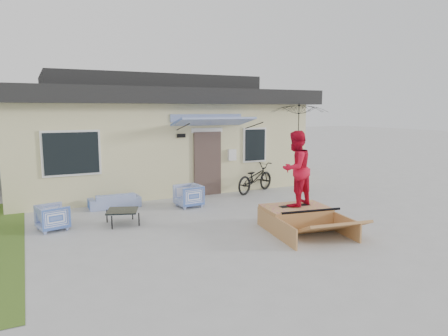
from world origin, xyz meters
name	(u,v)px	position (x,y,z in m)	size (l,w,h in m)	color
ground	(247,236)	(0.00, 0.00, 0.00)	(90.00, 90.00, 0.00)	#ABABAA
house	(148,132)	(0.00, 7.99, 1.94)	(10.80, 8.49, 4.10)	beige
loveseat	(114,198)	(-2.13, 4.06, 0.28)	(1.46, 0.43, 0.57)	#3053AD
armchair_left	(53,216)	(-3.88, 2.48, 0.33)	(0.65, 0.61, 0.67)	#3053AD
armchair_right	(188,195)	(-0.17, 3.20, 0.36)	(0.70, 0.65, 0.72)	#3053AD
coffee_table	(123,217)	(-2.30, 2.23, 0.18)	(0.73, 0.73, 0.36)	black
bicycle	(255,175)	(2.63, 4.13, 0.61)	(0.67, 1.91, 1.22)	black
patio_umbrella	(299,141)	(4.10, 3.70, 1.75)	(2.40, 2.31, 2.20)	black
skate_ramp	(295,217)	(1.40, 0.12, 0.25)	(1.52, 2.02, 0.51)	#A87341
skateboard	(295,205)	(1.40, 0.17, 0.53)	(0.78, 0.20, 0.05)	black
skater	(296,167)	(1.40, 0.17, 1.46)	(0.88, 0.68, 1.81)	red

